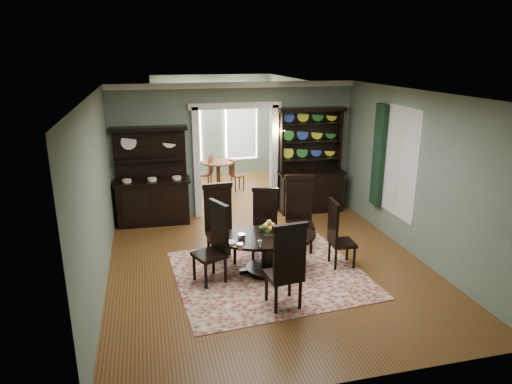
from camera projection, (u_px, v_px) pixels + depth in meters
room at (270, 181)px, 7.58m from camera, size 5.51×6.01×3.01m
parlor at (218, 131)px, 12.70m from camera, size 3.51×3.50×3.01m
doorway_trim at (235, 145)px, 10.31m from camera, size 2.08×0.25×2.57m
right_window at (389, 159)px, 9.01m from camera, size 0.15×1.47×2.12m
wall_sconce at (278, 132)px, 10.31m from camera, size 0.27×0.21×0.21m
rug at (270, 274)px, 7.77m from camera, size 3.30×2.99×0.01m
dining_table at (268, 247)px, 7.75m from camera, size 1.70×1.58×0.66m
centerpiece at (268, 232)px, 7.68m from camera, size 1.42×0.91×0.23m
chair_far_left at (219, 221)px, 8.15m from camera, size 0.55×0.52×1.41m
chair_far_mid at (265, 221)px, 8.35m from camera, size 0.60×0.59×1.28m
chair_far_right at (299, 211)px, 8.63m from camera, size 0.62×0.60×1.43m
chair_end_left at (215, 240)px, 7.40m from camera, size 0.63×0.64×1.34m
chair_end_right at (337, 232)px, 7.90m from camera, size 0.45×0.48×1.21m
chair_near at (287, 264)px, 6.53m from camera, size 0.56×0.53×1.37m
sideboard at (153, 191)px, 9.92m from camera, size 1.63×0.64×2.12m
welsh_dresser at (310, 174)px, 10.68m from camera, size 1.57×0.61×2.43m
parlor_table at (218, 172)px, 12.26m from camera, size 0.89×0.89×0.83m
parlor_chair_left at (207, 172)px, 12.19m from camera, size 0.49×0.48×1.04m
parlor_chair_right at (235, 174)px, 12.34m from camera, size 0.40×0.39×0.87m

